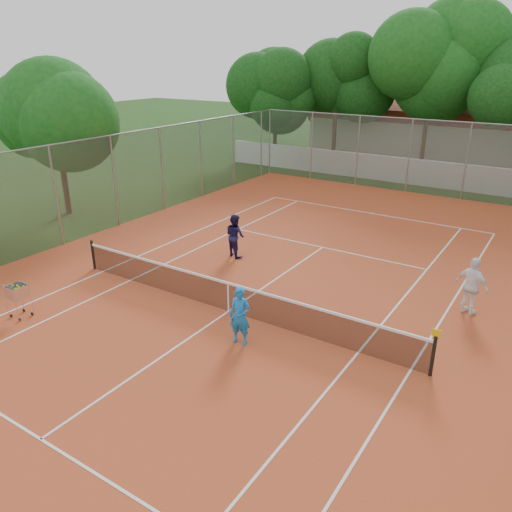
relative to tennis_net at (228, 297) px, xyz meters
The scene contains 12 objects.
ground 0.51m from the tennis_net, ahead, with size 120.00×120.00×0.00m, color #16360E.
court_pad 0.50m from the tennis_net, ahead, with size 18.00×34.00×0.02m, color #B74923.
court_lines 0.49m from the tennis_net, ahead, with size 10.98×23.78×0.01m, color white.
tennis_net is the anchor object (origin of this frame).
perimeter_fence 1.49m from the tennis_net, ahead, with size 18.00×34.00×4.00m, color slate.
boundary_wall 19.00m from the tennis_net, 90.00° to the left, with size 26.00×0.30×1.50m, color white.
clubhouse 29.12m from the tennis_net, 93.95° to the left, with size 16.40×9.00×4.40m, color beige.
tropical_trees 22.45m from the tennis_net, 90.00° to the left, with size 29.00×19.00×10.00m, color #0D3710.
player_near 1.83m from the tennis_net, 44.24° to the right, with size 0.59×0.38×1.60m, color blue.
player_far_left 4.48m from the tennis_net, 122.63° to the left, with size 0.80×0.62×1.64m, color #1A1746.
player_far_right 7.12m from the tennis_net, 32.12° to the left, with size 1.03×0.43×1.76m, color white.
ball_hopper 6.06m from the tennis_net, 144.01° to the right, with size 0.53×0.53×1.09m, color silver.
Camera 1 is at (7.87, -10.66, 7.11)m, focal length 35.00 mm.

